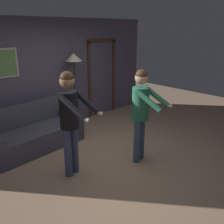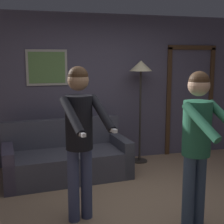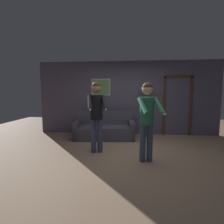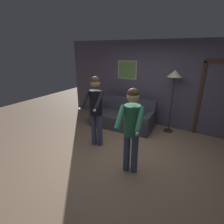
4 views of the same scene
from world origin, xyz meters
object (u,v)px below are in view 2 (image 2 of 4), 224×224
Objects in this scene: torchiere_lamp at (141,75)px; couch at (67,160)px; person_standing_left at (80,129)px; person_standing_right at (198,136)px.

couch is at bearing -163.45° from torchiere_lamp.
person_standing_right is (1.17, -0.48, -0.03)m from person_standing_left.
couch is 2.31m from person_standing_right.
person_standing_left is at bearing -127.47° from torchiere_lamp.
torchiere_lamp is 2.32m from person_standing_right.
person_standing_left is (-1.36, -1.77, -0.49)m from torchiere_lamp.
couch is 1.15× the size of person_standing_right.
torchiere_lamp reaches higher than person_standing_left.
person_standing_left reaches higher than person_standing_right.
couch is 1.58m from person_standing_left.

